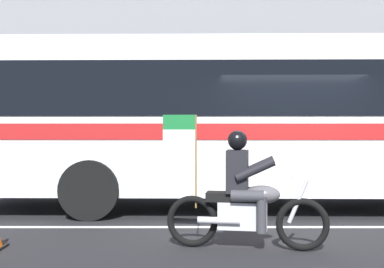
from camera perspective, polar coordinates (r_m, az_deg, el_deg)
The scene contains 7 objects.
ground_plane at distance 8.72m, azimuth 11.93°, elevation -9.82°, with size 60.00×60.00×0.00m, color black.
sidewalk_curb at distance 13.69m, azimuth 7.55°, elevation -5.60°, with size 28.00×3.80×0.15m, color #A39E93.
lane_center_stripe at distance 8.14m, azimuth 12.80°, elevation -10.56°, with size 26.60×0.14×0.01m, color silver.
office_building_facade at distance 16.22m, azimuth 6.51°, elevation 12.80°, with size 28.00×0.89×9.93m.
transit_bus at distance 9.86m, azimuth 13.77°, elevation 2.41°, with size 13.27×2.84×3.22m.
motorcycle_with_rider at distance 6.51m, azimuth 6.31°, elevation -7.51°, with size 2.18×0.69×1.78m.
fire_hydrant at distance 13.68m, azimuth 21.01°, elevation -3.78°, with size 0.22×0.30×0.75m.
Camera 1 is at (-1.75, -8.39, 1.62)m, focal length 45.60 mm.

